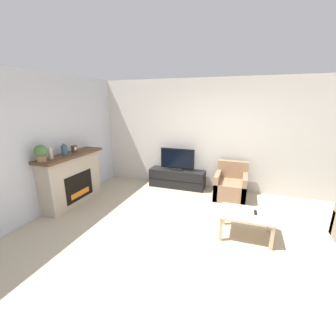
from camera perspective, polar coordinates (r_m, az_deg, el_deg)
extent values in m
plane|color=tan|center=(3.96, 7.96, -16.66)|extent=(24.00, 24.00, 0.00)
cube|color=beige|center=(5.67, 13.22, 7.90)|extent=(12.00, 0.06, 2.70)
cube|color=silver|center=(5.00, -29.05, 5.16)|extent=(0.06, 12.00, 2.70)
cube|color=#B7A893|center=(5.30, -23.23, -2.76)|extent=(0.37, 1.46, 1.06)
cube|color=black|center=(5.22, -21.55, -4.32)|extent=(0.01, 0.80, 0.58)
cube|color=orange|center=(5.28, -21.35, -5.95)|extent=(0.01, 0.56, 0.12)
cube|color=brown|center=(5.14, -23.67, 3.03)|extent=(0.49, 1.58, 0.05)
cylinder|color=beige|center=(4.79, -27.72, 3.32)|extent=(0.09, 0.09, 0.22)
sphere|color=beige|center=(4.77, -27.91, 4.70)|extent=(0.05, 0.05, 0.05)
cylinder|color=#385670|center=(5.04, -24.82, 4.09)|extent=(0.12, 0.12, 0.20)
sphere|color=#385670|center=(5.02, -24.96, 5.29)|extent=(0.07, 0.07, 0.07)
cube|color=brown|center=(5.24, -22.73, 4.50)|extent=(0.07, 0.11, 0.15)
cylinder|color=white|center=(5.22, -22.43, 4.60)|extent=(0.00, 0.08, 0.08)
cylinder|color=#936B4C|center=(4.68, -29.36, 2.08)|extent=(0.16, 0.16, 0.11)
sphere|color=#477038|center=(4.65, -29.60, 3.80)|extent=(0.22, 0.22, 0.22)
cube|color=black|center=(5.86, 2.32, -2.64)|extent=(1.43, 0.41, 0.47)
cube|color=black|center=(5.67, 1.70, -3.30)|extent=(1.40, 0.01, 0.01)
cube|color=black|center=(5.78, 2.35, -0.26)|extent=(0.31, 0.18, 0.04)
cube|color=black|center=(5.71, 2.38, 2.41)|extent=(0.88, 0.03, 0.52)
cube|color=black|center=(5.70, 2.33, 2.38)|extent=(0.81, 0.01, 0.47)
cube|color=#937051|center=(5.42, 15.53, -5.28)|extent=(0.70, 0.76, 0.40)
cube|color=#937051|center=(5.58, 16.08, -0.29)|extent=(0.70, 0.14, 0.41)
cube|color=#937051|center=(5.41, 12.44, -4.06)|extent=(0.10, 0.76, 0.58)
cube|color=#937051|center=(5.38, 18.79, -4.68)|extent=(0.10, 0.76, 0.58)
cube|color=#CCB289|center=(3.94, 19.43, -10.96)|extent=(0.83, 0.60, 0.03)
cube|color=#CCB289|center=(3.81, 13.29, -14.94)|extent=(0.05, 0.05, 0.39)
cube|color=#CCB289|center=(3.84, 24.89, -15.92)|extent=(0.05, 0.05, 0.39)
cube|color=#CCB289|center=(4.27, 14.08, -11.39)|extent=(0.05, 0.05, 0.39)
cube|color=#CCB289|center=(4.29, 24.29, -12.27)|extent=(0.05, 0.05, 0.39)
cube|color=black|center=(3.98, 21.33, -10.46)|extent=(0.04, 0.15, 0.02)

